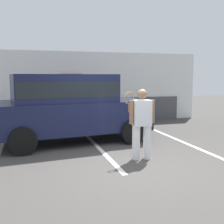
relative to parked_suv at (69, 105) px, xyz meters
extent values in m
plane|color=#423F3D|center=(0.94, -2.54, -1.15)|extent=(40.00, 40.00, 0.00)
cube|color=silver|center=(0.69, -1.04, -1.14)|extent=(0.12, 4.40, 0.01)
cube|color=silver|center=(3.32, -1.04, -1.14)|extent=(0.12, 4.40, 0.01)
cube|color=white|center=(0.94, 3.60, 0.37)|extent=(10.99, 0.30, 3.03)
cube|color=#4C4C51|center=(0.94, 3.40, -0.61)|extent=(9.23, 0.10, 1.06)
cube|color=brown|center=(0.59, 3.38, -0.10)|extent=(0.90, 0.06, 2.10)
cube|color=#141938|center=(0.11, 0.01, -0.35)|extent=(4.79, 2.41, 0.90)
cube|color=#141938|center=(-0.14, -0.02, 0.50)|extent=(3.08, 2.08, 0.80)
cube|color=black|center=(-0.14, -0.02, 0.48)|extent=(3.03, 2.09, 0.44)
cylinder|color=black|center=(1.54, 1.13, -0.79)|extent=(0.74, 0.34, 0.72)
cylinder|color=black|center=(1.75, -0.76, -0.79)|extent=(0.74, 0.34, 0.72)
cylinder|color=black|center=(-1.54, 0.78, -0.79)|extent=(0.74, 0.34, 0.72)
cylinder|color=black|center=(-1.33, -1.11, -0.79)|extent=(0.74, 0.34, 0.72)
cylinder|color=white|center=(1.57, -2.29, -0.74)|extent=(0.19, 0.19, 0.82)
cylinder|color=white|center=(1.29, -2.28, -0.74)|extent=(0.19, 0.19, 0.82)
cube|color=silver|center=(1.43, -2.28, -0.02)|extent=(0.43, 0.29, 0.61)
sphere|color=#8C6647|center=(1.43, -2.28, 0.43)|extent=(0.23, 0.23, 0.23)
cylinder|color=#8C6647|center=(1.70, -2.30, 0.01)|extent=(0.10, 0.10, 0.56)
cylinder|color=#8C6647|center=(1.17, -2.27, 0.01)|extent=(0.10, 0.10, 0.56)
torus|color=olive|center=(1.13, -2.22, 0.34)|extent=(0.29, 0.09, 0.29)
cylinder|color=olive|center=(1.13, -2.22, 0.10)|extent=(0.03, 0.03, 0.20)
cylinder|color=brown|center=(2.92, 2.58, -1.03)|extent=(0.38, 0.38, 0.23)
sphere|color=#2D6B28|center=(2.92, 2.58, -0.66)|extent=(0.59, 0.59, 0.59)
camera|label=1|loc=(-1.11, -8.38, 0.83)|focal=44.84mm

